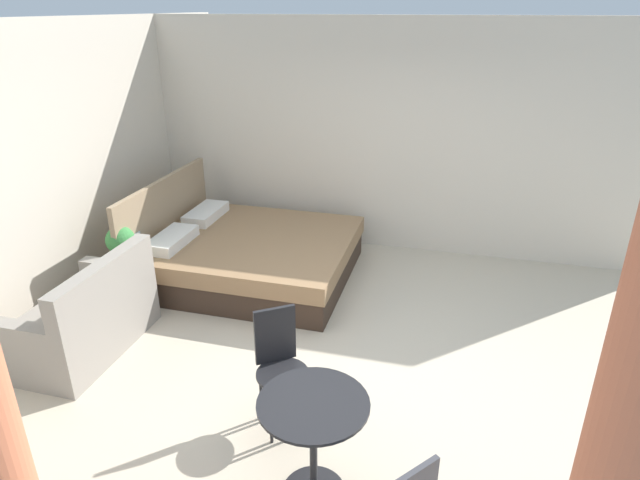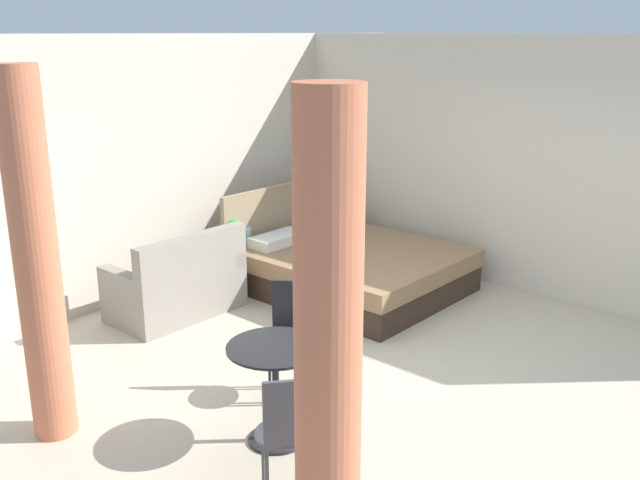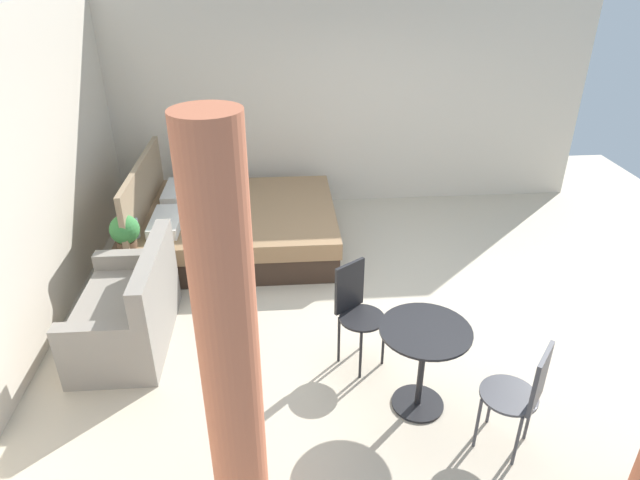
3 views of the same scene
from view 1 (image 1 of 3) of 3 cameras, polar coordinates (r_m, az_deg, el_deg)
ground_plane at (r=4.95m, az=3.38°, el=-12.91°), size 8.36×9.42×0.02m
wall_back at (r=5.76m, az=-29.41°, el=5.30°), size 8.36×0.12×2.84m
wall_right at (r=6.81m, az=8.33°, el=10.52°), size 0.12×6.42×2.84m
bed at (r=6.33m, az=-7.65°, el=-1.47°), size 1.99×2.25×1.09m
couch at (r=5.38m, az=-23.56°, el=-7.76°), size 1.33×0.78×0.92m
nightstand at (r=6.21m, az=-19.01°, el=-3.63°), size 0.41×0.44×0.46m
potted_plant at (r=5.97m, az=-20.37°, el=-0.23°), size 0.30×0.30×0.39m
vase at (r=6.16m, az=-19.01°, el=-0.25°), size 0.14×0.14×0.23m
balcony_table at (r=3.52m, az=-0.71°, el=-19.61°), size 0.69×0.69×0.75m
cafe_chair_near_couch at (r=4.05m, az=-4.39°, el=-12.33°), size 0.54×0.54×0.94m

